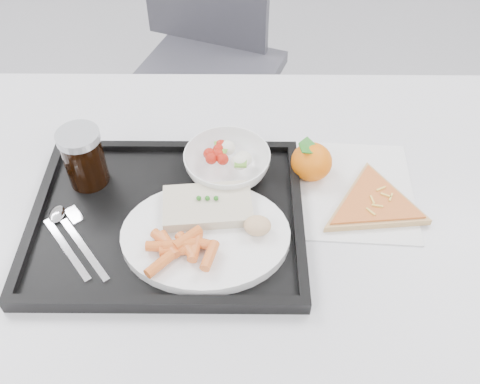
{
  "coord_description": "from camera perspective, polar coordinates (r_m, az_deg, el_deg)",
  "views": [
    {
      "loc": [
        0.05,
        -0.3,
        1.45
      ],
      "look_at": [
        0.05,
        0.32,
        0.77
      ],
      "focal_mm": 40.0,
      "sensor_mm": 36.0,
      "label": 1
    }
  ],
  "objects": [
    {
      "name": "table",
      "position": [
        0.97,
        -2.71,
        -4.44
      ],
      "size": [
        1.2,
        0.8,
        0.75
      ],
      "color": "#A5A5A8",
      "rests_on": "ground"
    },
    {
      "name": "chair",
      "position": [
        1.75,
        -3.77,
        15.87
      ],
      "size": [
        0.54,
        0.55,
        0.93
      ],
      "color": "#323239",
      "rests_on": "ground"
    },
    {
      "name": "tray",
      "position": [
        0.9,
        -7.7,
        -2.82
      ],
      "size": [
        0.45,
        0.35,
        0.03
      ],
      "color": "black",
      "rests_on": "table"
    },
    {
      "name": "dinner_plate",
      "position": [
        0.86,
        -3.69,
        -4.66
      ],
      "size": [
        0.27,
        0.27,
        0.02
      ],
      "color": "white",
      "rests_on": "tray"
    },
    {
      "name": "fish_fillet",
      "position": [
        0.87,
        -3.48,
        -1.47
      ],
      "size": [
        0.15,
        0.1,
        0.03
      ],
      "color": "beige",
      "rests_on": "dinner_plate"
    },
    {
      "name": "bread_roll",
      "position": [
        0.84,
        1.88,
        -3.61
      ],
      "size": [
        0.05,
        0.05,
        0.03
      ],
      "color": "#EEC686",
      "rests_on": "dinner_plate"
    },
    {
      "name": "salad_bowl",
      "position": [
        0.94,
        -1.38,
        3.03
      ],
      "size": [
        0.15,
        0.15,
        0.05
      ],
      "color": "white",
      "rests_on": "tray"
    },
    {
      "name": "cola_glass",
      "position": [
        0.95,
        -16.34,
        3.64
      ],
      "size": [
        0.07,
        0.07,
        0.11
      ],
      "color": "black",
      "rests_on": "tray"
    },
    {
      "name": "cutlery",
      "position": [
        0.91,
        -17.75,
        -4.29
      ],
      "size": [
        0.13,
        0.16,
        0.01
      ],
      "color": "silver",
      "rests_on": "tray"
    },
    {
      "name": "napkin",
      "position": [
        0.97,
        10.82,
        0.32
      ],
      "size": [
        0.26,
        0.25,
        0.0
      ],
      "color": "silver",
      "rests_on": "table"
    },
    {
      "name": "tangerine",
      "position": [
        0.96,
        7.64,
        3.22
      ],
      "size": [
        0.1,
        0.1,
        0.07
      ],
      "color": "orange",
      "rests_on": "napkin"
    },
    {
      "name": "pizza_slice",
      "position": [
        0.94,
        14.09,
        -1.22
      ],
      "size": [
        0.3,
        0.3,
        0.02
      ],
      "color": "tan",
      "rests_on": "napkin"
    },
    {
      "name": "carrot_pile",
      "position": [
        0.82,
        -6.38,
        -5.86
      ],
      "size": [
        0.11,
        0.09,
        0.02
      ],
      "color": "orange",
      "rests_on": "dinner_plate"
    },
    {
      "name": "salad_contents",
      "position": [
        0.94,
        -1.33,
        3.98
      ],
      "size": [
        0.09,
        0.07,
        0.03
      ],
      "color": "#AB1B0E",
      "rests_on": "salad_bowl"
    }
  ]
}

